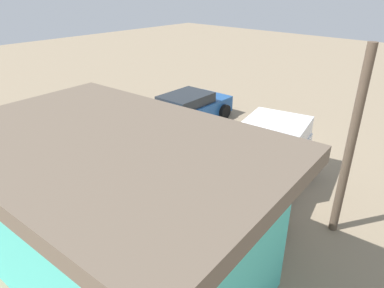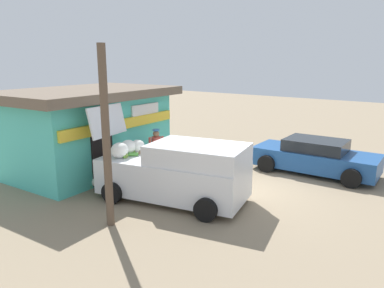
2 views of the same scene
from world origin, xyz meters
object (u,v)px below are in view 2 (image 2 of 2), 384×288
at_px(parked_sedan, 315,157).
at_px(unloaded_banana_pile, 100,181).
at_px(delivery_van, 176,171).
at_px(customer_bending, 136,163).
at_px(paint_bucket, 198,163).
at_px(storefront_bar, 89,129).
at_px(vendor_standing, 156,149).

bearing_deg(parked_sedan, unloaded_banana_pile, 138.33).
bearing_deg(delivery_van, customer_bending, 88.23).
bearing_deg(delivery_van, paint_bucket, 25.67).
height_order(unloaded_banana_pile, paint_bucket, unloaded_banana_pile).
bearing_deg(storefront_bar, delivery_van, -95.64).
bearing_deg(parked_sedan, customer_bending, 141.23).
relative_size(delivery_van, unloaded_banana_pile, 5.62).
bearing_deg(customer_bending, storefront_bar, 82.06).
bearing_deg(delivery_van, storefront_bar, 84.36).
bearing_deg(unloaded_banana_pile, customer_bending, -57.24).
bearing_deg(paint_bucket, vendor_standing, 163.10).
bearing_deg(storefront_bar, paint_bucket, -48.89).
bearing_deg(unloaded_banana_pile, vendor_standing, -19.75).
distance_m(parked_sedan, customer_bending, 6.61).
bearing_deg(parked_sedan, storefront_bar, 124.01).
relative_size(vendor_standing, unloaded_banana_pile, 1.98).
xyz_separation_m(parked_sedan, customer_bending, (-5.15, 4.14, 0.22)).
distance_m(storefront_bar, vendor_standing, 2.80).
bearing_deg(delivery_van, unloaded_banana_pile, 102.51).
distance_m(delivery_van, vendor_standing, 2.50).
height_order(parked_sedan, paint_bucket, parked_sedan).
distance_m(parked_sedan, vendor_standing, 5.89).
bearing_deg(vendor_standing, paint_bucket, -16.90).
relative_size(delivery_van, parked_sedan, 1.10).
height_order(delivery_van, unloaded_banana_pile, delivery_van).
bearing_deg(parked_sedan, paint_bucket, 117.36).
relative_size(storefront_bar, customer_bending, 4.96).
height_order(delivery_van, customer_bending, delivery_van).
bearing_deg(vendor_standing, delivery_van, -123.85).
height_order(vendor_standing, paint_bucket, vendor_standing).
xyz_separation_m(parked_sedan, vendor_standing, (-3.82, 4.47, 0.38)).
bearing_deg(vendor_standing, parked_sedan, -49.46).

